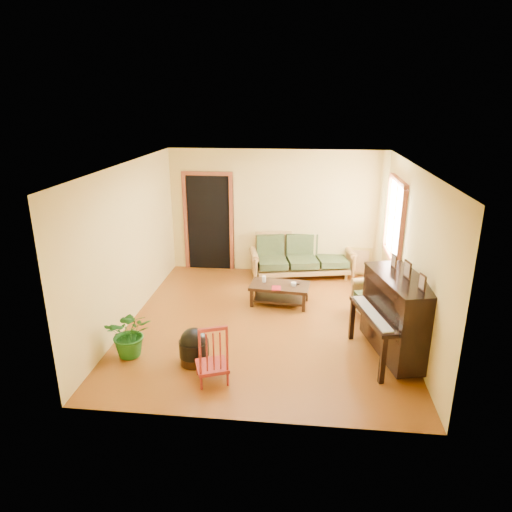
# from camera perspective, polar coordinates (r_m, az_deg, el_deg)

# --- Properties ---
(floor) EXTENTS (5.00, 5.00, 0.00)m
(floor) POSITION_cam_1_polar(r_m,az_deg,el_deg) (7.73, 1.16, -8.27)
(floor) COLOR #5E2E0C
(floor) RESTS_ON ground
(doorway) EXTENTS (1.08, 0.16, 2.05)m
(doorway) POSITION_cam_1_polar(r_m,az_deg,el_deg) (9.87, -5.95, 4.11)
(doorway) COLOR black
(doorway) RESTS_ON floor
(window) EXTENTS (0.12, 1.36, 1.46)m
(window) POSITION_cam_1_polar(r_m,az_deg,el_deg) (8.55, 16.99, 4.35)
(window) COLOR white
(window) RESTS_ON right_wall
(sofa) EXTENTS (2.24, 1.29, 0.90)m
(sofa) POSITION_cam_1_polar(r_m,az_deg,el_deg) (9.55, 5.78, 0.01)
(sofa) COLOR olive
(sofa) RESTS_ON floor
(coffee_table) EXTENTS (1.10, 0.67, 0.38)m
(coffee_table) POSITION_cam_1_polar(r_m,az_deg,el_deg) (8.31, 2.96, -4.79)
(coffee_table) COLOR black
(coffee_table) RESTS_ON floor
(armchair) EXTENTS (1.07, 1.10, 0.89)m
(armchair) POSITION_cam_1_polar(r_m,az_deg,el_deg) (7.93, 15.30, -4.69)
(armchair) COLOR olive
(armchair) RESTS_ON floor
(piano) EXTENTS (1.13, 1.55, 1.23)m
(piano) POSITION_cam_1_polar(r_m,az_deg,el_deg) (6.79, 17.41, -7.44)
(piano) COLOR black
(piano) RESTS_ON floor
(footstool) EXTENTS (0.42, 0.42, 0.40)m
(footstool) POSITION_cam_1_polar(r_m,az_deg,el_deg) (6.59, -7.75, -11.61)
(footstool) COLOR black
(footstool) RESTS_ON floor
(red_chair) EXTENTS (0.53, 0.56, 0.86)m
(red_chair) POSITION_cam_1_polar(r_m,az_deg,el_deg) (6.08, -5.58, -11.79)
(red_chair) COLOR maroon
(red_chair) RESTS_ON floor
(leaning_frame) EXTENTS (0.46, 0.14, 0.61)m
(leaning_frame) POSITION_cam_1_polar(r_m,az_deg,el_deg) (9.89, 12.83, -0.62)
(leaning_frame) COLOR #AD9139
(leaning_frame) RESTS_ON floor
(ceramic_crock) EXTENTS (0.20, 0.20, 0.24)m
(ceramic_crock) POSITION_cam_1_polar(r_m,az_deg,el_deg) (9.93, 14.73, -1.85)
(ceramic_crock) COLOR #34529D
(ceramic_crock) RESTS_ON floor
(potted_plant) EXTENTS (0.75, 0.69, 0.72)m
(potted_plant) POSITION_cam_1_polar(r_m,az_deg,el_deg) (6.88, -15.43, -9.24)
(potted_plant) COLOR #195217
(potted_plant) RESTS_ON floor
(book) EXTENTS (0.17, 0.22, 0.02)m
(book) POSITION_cam_1_polar(r_m,az_deg,el_deg) (8.05, 1.99, -4.05)
(book) COLOR maroon
(book) RESTS_ON coffee_table
(candle) EXTENTS (0.07, 0.07, 0.12)m
(candle) POSITION_cam_1_polar(r_m,az_deg,el_deg) (8.32, 1.01, -2.88)
(candle) COLOR white
(candle) RESTS_ON coffee_table
(glass_jar) EXTENTS (0.10, 0.10, 0.06)m
(glass_jar) POSITION_cam_1_polar(r_m,az_deg,el_deg) (8.19, 4.72, -3.51)
(glass_jar) COLOR white
(glass_jar) RESTS_ON coffee_table
(remote) EXTENTS (0.14, 0.07, 0.01)m
(remote) POSITION_cam_1_polar(r_m,az_deg,el_deg) (8.28, 5.04, -3.46)
(remote) COLOR black
(remote) RESTS_ON coffee_table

